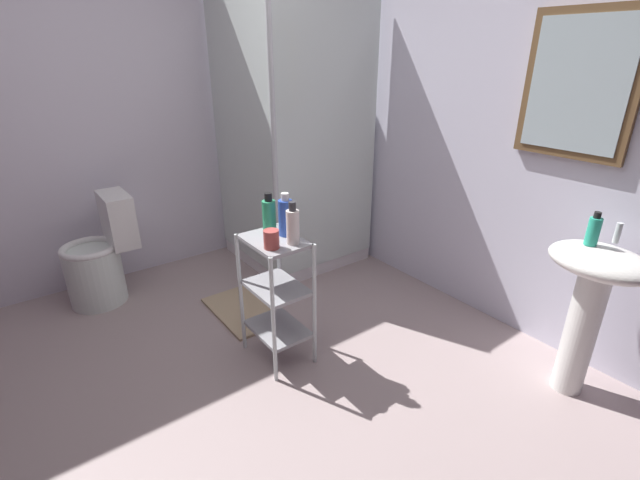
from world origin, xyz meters
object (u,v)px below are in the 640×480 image
object	(u,v)px
toilet	(101,259)
rinse_cup	(271,239)
shower_stall	(292,209)
hand_soap_bottle	(593,231)
shampoo_bottle_blue	(286,217)
lotion_bottle_white	(293,226)
pedestal_sink	(592,292)
body_wash_bottle_green	(269,214)
bath_mat	(246,309)
storage_cart	(276,290)

from	to	relation	value
toilet	rinse_cup	size ratio (longest dim) A/B	7.93
shower_stall	hand_soap_bottle	world-z (taller)	shower_stall
hand_soap_bottle	shampoo_bottle_blue	distance (m)	1.49
shower_stall	lotion_bottle_white	distance (m)	1.38
pedestal_sink	lotion_bottle_white	world-z (taller)	lotion_bottle_white
body_wash_bottle_green	rinse_cup	world-z (taller)	body_wash_bottle_green
rinse_cup	bath_mat	distance (m)	1.01
toilet	hand_soap_bottle	world-z (taller)	hand_soap_bottle
lotion_bottle_white	toilet	bearing A→B (deg)	-153.05
pedestal_sink	shampoo_bottle_blue	world-z (taller)	shampoo_bottle_blue
shower_stall	toilet	world-z (taller)	shower_stall
pedestal_sink	rinse_cup	bearing A→B (deg)	-132.77
pedestal_sink	toilet	world-z (taller)	pedestal_sink
lotion_bottle_white	storage_cart	bearing A→B (deg)	-153.58
shower_stall	rinse_cup	xyz separation A→B (m)	(1.10, -0.84, 0.32)
pedestal_sink	toilet	distance (m)	2.99
pedestal_sink	bath_mat	xyz separation A→B (m)	(-1.69, -1.01, -0.57)
bath_mat	rinse_cup	bearing A→B (deg)	-12.10
pedestal_sink	storage_cart	size ratio (longest dim) A/B	1.09
storage_cart	body_wash_bottle_green	xyz separation A→B (m)	(-0.12, 0.05, 0.40)
shampoo_bottle_blue	hand_soap_bottle	bearing A→B (deg)	42.12
toilet	lotion_bottle_white	xyz separation A→B (m)	(1.38, 0.70, 0.52)
toilet	shampoo_bottle_blue	xyz separation A→B (m)	(1.27, 0.73, 0.53)
pedestal_sink	rinse_cup	xyz separation A→B (m)	(-1.06, -1.15, 0.21)
storage_cart	hand_soap_bottle	world-z (taller)	hand_soap_bottle
hand_soap_bottle	shampoo_bottle_blue	xyz separation A→B (m)	(-1.10, -1.00, -0.04)
pedestal_sink	lotion_bottle_white	xyz separation A→B (m)	(-1.05, -1.03, 0.26)
hand_soap_bottle	lotion_bottle_white	xyz separation A→B (m)	(-0.99, -1.03, -0.04)
hand_soap_bottle	body_wash_bottle_green	xyz separation A→B (m)	(-1.21, -1.03, -0.05)
hand_soap_bottle	toilet	bearing A→B (deg)	-143.84
pedestal_sink	hand_soap_bottle	xyz separation A→B (m)	(-0.06, -0.00, 0.30)
hand_soap_bottle	bath_mat	xyz separation A→B (m)	(-1.63, -1.01, -0.87)
bath_mat	storage_cart	bearing A→B (deg)	-7.22
shower_stall	body_wash_bottle_green	world-z (taller)	shower_stall
hand_soap_bottle	shower_stall	bearing A→B (deg)	-171.63
shampoo_bottle_blue	bath_mat	distance (m)	0.99
shower_stall	body_wash_bottle_green	size ratio (longest dim) A/B	9.36
toilet	body_wash_bottle_green	size ratio (longest dim) A/B	3.56
toilet	lotion_bottle_white	size ratio (longest dim) A/B	3.40
shower_stall	storage_cart	distance (m)	1.27
toilet	hand_soap_bottle	xyz separation A→B (m)	(2.37, 1.73, 0.57)
rinse_cup	hand_soap_bottle	bearing A→B (deg)	48.87
storage_cart	bath_mat	world-z (taller)	storage_cart
bath_mat	lotion_bottle_white	bearing A→B (deg)	-1.49
storage_cart	bath_mat	xyz separation A→B (m)	(-0.54, 0.07, -0.43)
body_wash_bottle_green	bath_mat	distance (m)	0.93
storage_cart	body_wash_bottle_green	distance (m)	0.42
shower_stall	rinse_cup	bearing A→B (deg)	-37.20
shampoo_bottle_blue	rinse_cup	distance (m)	0.19
shower_stall	lotion_bottle_white	xyz separation A→B (m)	(1.12, -0.72, 0.37)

